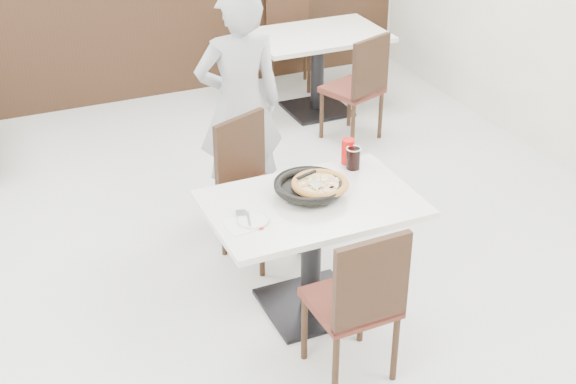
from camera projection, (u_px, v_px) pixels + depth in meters
name	position (u px, v px, depth m)	size (l,w,h in m)	color
floor	(250.00, 301.00, 4.98)	(7.00, 7.00, 0.00)	#A7A7A3
wainscot_back	(113.00, 46.00, 7.48)	(5.90, 0.03, 1.10)	black
main_table	(311.00, 256.00, 4.74)	(1.20, 0.80, 0.75)	white
chair_near	(351.00, 299.00, 4.21)	(0.42, 0.42, 0.95)	black
chair_far	(261.00, 192.00, 5.20)	(0.42, 0.42, 0.95)	black
trivet	(310.00, 191.00, 4.63)	(0.12, 0.12, 0.04)	black
pizza_pan	(309.00, 189.00, 4.59)	(0.35, 0.35, 0.01)	black
pizza	(320.00, 187.00, 4.58)	(0.28, 0.28, 0.02)	#B57833
pizza_server	(316.00, 184.00, 4.54)	(0.07, 0.09, 0.00)	silver
napkin	(242.00, 225.00, 4.33)	(0.17, 0.17, 0.00)	silver
side_plate	(253.00, 221.00, 4.35)	(0.17, 0.17, 0.01)	white
fork	(249.00, 219.00, 4.35)	(0.01, 0.16, 0.00)	silver
cola_glass	(353.00, 159.00, 4.87)	(0.08, 0.08, 0.13)	black
red_cup	(348.00, 151.00, 4.93)	(0.08, 0.08, 0.16)	red
diner_person	(240.00, 105.00, 5.53)	(0.61, 0.40, 1.67)	#A8A9AD
bg_table_right	(317.00, 73.00, 7.36)	(1.20, 0.80, 0.75)	white
bg_chair_right_near	(352.00, 87.00, 6.80)	(0.42, 0.42, 0.95)	black
bg_chair_right_far	(289.00, 41.00, 7.84)	(0.42, 0.42, 0.95)	black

